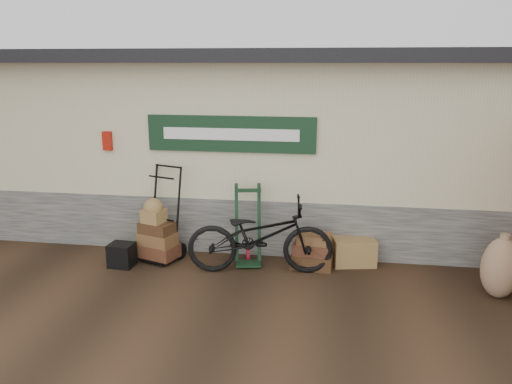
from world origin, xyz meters
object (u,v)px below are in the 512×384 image
at_px(wicker_hamper, 354,251).
at_px(green_barrow, 248,225).
at_px(porter_trolley, 163,212).
at_px(suitcase_stack, 312,250).
at_px(bicycle, 260,232).
at_px(black_trunk, 122,255).

bearing_deg(wicker_hamper, green_barrow, -172.55).
bearing_deg(porter_trolley, suitcase_stack, 17.83).
bearing_deg(suitcase_stack, wicker_hamper, 19.62).
xyz_separation_m(wicker_hamper, bicycle, (-1.38, -0.51, 0.41)).
height_order(porter_trolley, green_barrow, porter_trolley).
distance_m(suitcase_stack, black_trunk, 2.89).
xyz_separation_m(porter_trolley, black_trunk, (-0.52, -0.45, -0.56)).
xyz_separation_m(black_trunk, bicycle, (2.10, 0.11, 0.44)).
bearing_deg(porter_trolley, bicycle, 6.94).
bearing_deg(suitcase_stack, black_trunk, -171.98).
bearing_deg(suitcase_stack, green_barrow, 179.30).
bearing_deg(porter_trolley, green_barrow, 17.44).
xyz_separation_m(green_barrow, black_trunk, (-1.87, -0.41, -0.44)).
relative_size(porter_trolley, green_barrow, 1.20).
height_order(suitcase_stack, wicker_hamper, suitcase_stack).
bearing_deg(bicycle, wicker_hamper, -77.22).
bearing_deg(green_barrow, bicycle, -64.04).
height_order(wicker_hamper, black_trunk, wicker_hamper).
xyz_separation_m(green_barrow, bicycle, (0.23, -0.30, -0.00)).
distance_m(black_trunk, bicycle, 2.15).
bearing_deg(bicycle, black_trunk, 85.55).
height_order(green_barrow, suitcase_stack, green_barrow).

